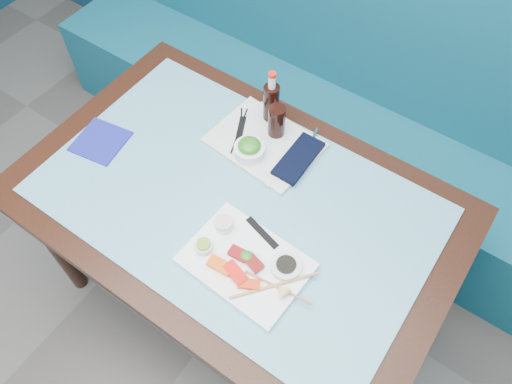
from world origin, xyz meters
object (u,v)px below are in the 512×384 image
Objects in this scene: dining_table at (237,214)px; cola_glass at (277,121)px; blue_napkin at (101,141)px; cola_bottle_body at (271,104)px; sashimi_plate at (246,263)px; booth_bench at (347,119)px; seaweed_bowl at (249,151)px; serving_tray at (265,143)px.

cola_glass is (-0.04, 0.29, 0.16)m from dining_table.
dining_table is at bearing 8.24° from blue_napkin.
cola_glass reaches higher than blue_napkin.
blue_napkin is (-0.42, -0.42, -0.08)m from cola_bottle_body.
sashimi_plate reaches higher than blue_napkin.
sashimi_plate is (0.16, -1.01, 0.39)m from booth_bench.
seaweed_bowl is at bearing -95.17° from booth_bench.
cola_glass reaches higher than sashimi_plate.
cola_glass is at bearing 116.30° from sashimi_plate.
booth_bench reaches higher than dining_table.
sashimi_plate is at bearing -63.34° from cola_bottle_body.
booth_bench reaches higher than seaweed_bowl.
cola_bottle_body is at bearing -101.01° from booth_bench.
seaweed_bowl is (-0.06, 0.16, 0.13)m from dining_table.
cola_bottle_body is at bearing 101.14° from seaweed_bowl.
serving_tray is (-0.21, 0.40, -0.00)m from sashimi_plate.
booth_bench is 18.44× the size of blue_napkin.
serving_tray reaches higher than blue_napkin.
dining_table is 0.25m from sashimi_plate.
dining_table is 0.39m from cola_bottle_body.
serving_tray is 0.08m from seaweed_bowl.
booth_bench is at bearing 90.00° from dining_table.
cola_bottle_body is (-0.10, -0.50, 0.46)m from booth_bench.
sashimi_plate is 0.68m from blue_napkin.
serving_tray is 2.95× the size of cola_glass.
sashimi_plate is 2.14× the size of blue_napkin.
blue_napkin is at bearing -141.08° from serving_tray.
blue_napkin is (-0.46, -0.24, -0.03)m from seaweed_bowl.
serving_tray is 0.09m from cola_glass.
serving_tray is at bearing 120.22° from sashimi_plate.
booth_bench is at bearing 60.44° from blue_napkin.
booth_bench is 1.09m from sashimi_plate.
booth_bench is 1.12m from blue_napkin.
serving_tray is at bearing 102.17° from dining_table.
seaweed_bowl is 0.52m from blue_napkin.
seaweed_bowl is (-0.06, -0.68, 0.42)m from booth_bench.
serving_tray is at bearing 33.80° from blue_napkin.
booth_bench is 0.69m from cola_bottle_body.
booth_bench is 0.72m from serving_tray.
seaweed_bowl reaches higher than dining_table.
seaweed_bowl is 0.66× the size of cola_bottle_body.
seaweed_bowl is 0.19m from cola_bottle_body.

